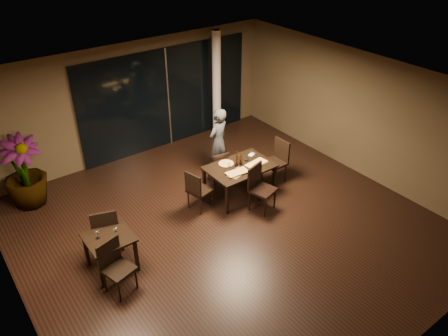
# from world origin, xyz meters

# --- Properties ---
(ground) EXTENTS (8.00, 8.00, 0.00)m
(ground) POSITION_xyz_m (0.00, 0.00, 0.00)
(ground) COLOR black
(ground) RESTS_ON ground
(wall_back) EXTENTS (8.00, 0.10, 3.00)m
(wall_back) POSITION_xyz_m (0.00, 4.05, 1.50)
(wall_back) COLOR #473A25
(wall_back) RESTS_ON ground
(wall_front) EXTENTS (8.00, 0.10, 3.00)m
(wall_front) POSITION_xyz_m (0.00, -4.05, 1.50)
(wall_front) COLOR #473A25
(wall_front) RESTS_ON ground
(wall_left) EXTENTS (0.10, 8.00, 3.00)m
(wall_left) POSITION_xyz_m (-4.05, 0.00, 1.50)
(wall_left) COLOR #473A25
(wall_left) RESTS_ON ground
(wall_right) EXTENTS (0.10, 8.00, 3.00)m
(wall_right) POSITION_xyz_m (4.05, 0.00, 1.50)
(wall_right) COLOR #473A25
(wall_right) RESTS_ON ground
(ceiling) EXTENTS (8.00, 8.00, 0.04)m
(ceiling) POSITION_xyz_m (0.00, 0.00, 3.02)
(ceiling) COLOR silver
(ceiling) RESTS_ON wall_back
(window_panel) EXTENTS (5.00, 0.06, 2.70)m
(window_panel) POSITION_xyz_m (1.00, 3.96, 1.35)
(window_panel) COLOR black
(window_panel) RESTS_ON ground
(column) EXTENTS (0.24, 0.24, 3.00)m
(column) POSITION_xyz_m (2.40, 3.65, 1.50)
(column) COLOR white
(column) RESTS_ON ground
(main_table) EXTENTS (1.50, 1.00, 0.75)m
(main_table) POSITION_xyz_m (1.00, 0.80, 0.68)
(main_table) COLOR black
(main_table) RESTS_ON ground
(side_table) EXTENTS (0.80, 0.80, 0.75)m
(side_table) POSITION_xyz_m (-2.40, 0.30, 0.62)
(side_table) COLOR black
(side_table) RESTS_ON ground
(chair_main_far) EXTENTS (0.47, 0.47, 0.87)m
(chair_main_far) POSITION_xyz_m (0.86, 1.42, 0.49)
(chair_main_far) COLOR black
(chair_main_far) RESTS_ON ground
(chair_main_near) EXTENTS (0.61, 0.61, 1.06)m
(chair_main_near) POSITION_xyz_m (1.00, 0.12, 0.59)
(chair_main_near) COLOR black
(chair_main_near) RESTS_ON ground
(chair_main_left) EXTENTS (0.54, 0.54, 0.97)m
(chair_main_left) POSITION_xyz_m (-0.13, 0.87, 0.54)
(chair_main_left) COLOR black
(chair_main_left) RESTS_ON ground
(chair_main_right) EXTENTS (0.49, 0.49, 1.06)m
(chair_main_right) POSITION_xyz_m (2.10, 0.74, 0.59)
(chair_main_right) COLOR black
(chair_main_right) RESTS_ON ground
(chair_side_far) EXTENTS (0.62, 0.62, 1.06)m
(chair_side_far) POSITION_xyz_m (-2.29, 0.74, 0.59)
(chair_side_far) COLOR black
(chair_side_far) RESTS_ON ground
(chair_side_near) EXTENTS (0.57, 0.57, 1.00)m
(chair_side_near) POSITION_xyz_m (-2.53, -0.21, 0.56)
(chair_side_near) COLOR black
(chair_side_near) RESTS_ON ground
(diner) EXTENTS (0.69, 0.56, 1.74)m
(diner) POSITION_xyz_m (1.14, 1.84, 0.87)
(diner) COLOR #2B2E30
(diner) RESTS_ON ground
(potted_plant) EXTENTS (0.99, 0.99, 1.65)m
(potted_plant) POSITION_xyz_m (-3.03, 3.30, 0.82)
(potted_plant) COLOR #204818
(potted_plant) RESTS_ON ground
(pizza_board_left) EXTENTS (0.56, 0.43, 0.01)m
(pizza_board_left) POSITION_xyz_m (0.76, 0.59, 0.76)
(pizza_board_left) COLOR #472C16
(pizza_board_left) RESTS_ON main_table
(pizza_board_right) EXTENTS (0.56, 0.30, 0.01)m
(pizza_board_right) POSITION_xyz_m (1.34, 0.63, 0.76)
(pizza_board_right) COLOR #402714
(pizza_board_right) RESTS_ON main_table
(oblong_pizza_left) EXTENTS (0.50, 0.26, 0.02)m
(oblong_pizza_left) POSITION_xyz_m (0.76, 0.59, 0.77)
(oblong_pizza_left) COLOR maroon
(oblong_pizza_left) RESTS_ON pizza_board_left
(oblong_pizza_right) EXTENTS (0.54, 0.30, 0.02)m
(oblong_pizza_right) POSITION_xyz_m (1.34, 0.63, 0.77)
(oblong_pizza_right) COLOR maroon
(oblong_pizza_right) RESTS_ON pizza_board_right
(round_pizza) EXTENTS (0.33, 0.33, 0.01)m
(round_pizza) POSITION_xyz_m (0.80, 1.06, 0.76)
(round_pizza) COLOR #A93612
(round_pizza) RESTS_ON main_table
(bottle_a) EXTENTS (0.07, 0.07, 0.30)m
(bottle_a) POSITION_xyz_m (0.94, 0.84, 0.90)
(bottle_a) COLOR black
(bottle_a) RESTS_ON main_table
(bottle_b) EXTENTS (0.06, 0.06, 0.29)m
(bottle_b) POSITION_xyz_m (1.05, 0.84, 0.90)
(bottle_b) COLOR black
(bottle_b) RESTS_ON main_table
(bottle_c) EXTENTS (0.07, 0.07, 0.30)m
(bottle_c) POSITION_xyz_m (1.01, 0.95, 0.90)
(bottle_c) COLOR black
(bottle_c) RESTS_ON main_table
(tumbler_left) EXTENTS (0.07, 0.07, 0.09)m
(tumbler_left) POSITION_xyz_m (0.78, 0.92, 0.79)
(tumbler_left) COLOR white
(tumbler_left) RESTS_ON main_table
(tumbler_right) EXTENTS (0.07, 0.07, 0.09)m
(tumbler_right) POSITION_xyz_m (1.27, 0.90, 0.79)
(tumbler_right) COLOR white
(tumbler_right) RESTS_ON main_table
(napkin_near) EXTENTS (0.20, 0.15, 0.01)m
(napkin_near) POSITION_xyz_m (1.53, 0.66, 0.76)
(napkin_near) COLOR white
(napkin_near) RESTS_ON main_table
(napkin_far) EXTENTS (0.20, 0.16, 0.01)m
(napkin_far) POSITION_xyz_m (1.54, 1.04, 0.76)
(napkin_far) COLOR white
(napkin_far) RESTS_ON main_table
(wine_glass_a) EXTENTS (0.07, 0.07, 0.16)m
(wine_glass_a) POSITION_xyz_m (-2.56, 0.36, 0.83)
(wine_glass_a) COLOR white
(wine_glass_a) RESTS_ON side_table
(wine_glass_b) EXTENTS (0.08, 0.08, 0.17)m
(wine_glass_b) POSITION_xyz_m (-2.27, 0.23, 0.84)
(wine_glass_b) COLOR white
(wine_glass_b) RESTS_ON side_table
(side_napkin) EXTENTS (0.21, 0.17, 0.01)m
(side_napkin) POSITION_xyz_m (-2.40, 0.08, 0.76)
(side_napkin) COLOR silver
(side_napkin) RESTS_ON side_table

